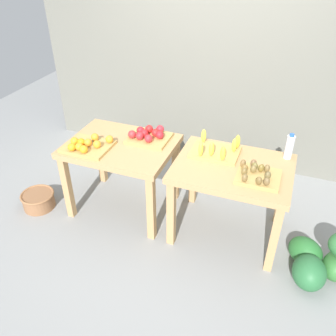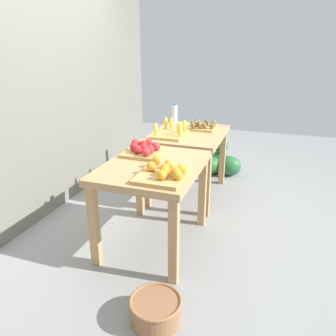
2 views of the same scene
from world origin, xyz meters
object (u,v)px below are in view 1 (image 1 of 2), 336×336
at_px(display_table_right, 232,177).
at_px(water_bottle, 289,147).
at_px(banana_crate, 216,150).
at_px(orange_bin, 87,145).
at_px(apple_bin, 148,136).
at_px(wicker_basket, 38,200).
at_px(watermelon_pile, 322,261).
at_px(display_table_left, 121,154).
at_px(kiwi_bin, 257,174).

height_order(display_table_right, water_bottle, water_bottle).
relative_size(display_table_right, banana_crate, 2.36).
xyz_separation_m(orange_bin, apple_bin, (0.47, 0.37, 0.01)).
relative_size(banana_crate, wicker_basket, 1.23).
bearing_deg(apple_bin, water_bottle, 5.70).
bearing_deg(watermelon_pile, water_bottle, 128.66).
xyz_separation_m(display_table_right, watermelon_pile, (0.88, -0.25, -0.49)).
xyz_separation_m(banana_crate, wicker_basket, (-1.80, -0.49, -0.73)).
distance_m(watermelon_pile, wicker_basket, 2.88).
height_order(display_table_left, kiwi_bin, kiwi_bin).
xyz_separation_m(orange_bin, wicker_basket, (-0.62, -0.16, -0.73)).
bearing_deg(display_table_right, water_bottle, 35.47).
bearing_deg(apple_bin, display_table_left, -141.97).
bearing_deg(wicker_basket, watermelon_pile, 1.95).
bearing_deg(water_bottle, banana_crate, -165.30).
distance_m(display_table_left, apple_bin, 0.33).
height_order(display_table_right, banana_crate, banana_crate).
distance_m(display_table_right, water_bottle, 0.58).
bearing_deg(display_table_right, orange_bin, -172.00).
relative_size(display_table_right, water_bottle, 4.21).
distance_m(display_table_right, kiwi_bin, 0.29).
relative_size(banana_crate, kiwi_bin, 1.22).
xyz_separation_m(display_table_right, water_bottle, (0.43, 0.31, 0.23)).
height_order(water_bottle, watermelon_pile, water_bottle).
relative_size(display_table_right, orange_bin, 2.33).
xyz_separation_m(display_table_left, banana_crate, (0.92, 0.14, 0.16)).
bearing_deg(display_table_right, watermelon_pile, -15.97).
bearing_deg(banana_crate, apple_bin, 177.33).
relative_size(display_table_left, banana_crate, 2.36).
bearing_deg(water_bottle, orange_bin, -164.47).
bearing_deg(kiwi_bin, water_bottle, 63.19).
distance_m(display_table_left, water_bottle, 1.60).
xyz_separation_m(banana_crate, kiwi_bin, (0.42, -0.26, -0.00)).
height_order(apple_bin, water_bottle, water_bottle).
height_order(display_table_left, display_table_right, same).
bearing_deg(water_bottle, display_table_right, -144.53).
height_order(watermelon_pile, wicker_basket, watermelon_pile).
bearing_deg(wicker_basket, banana_crate, 15.36).
bearing_deg(banana_crate, water_bottle, 14.70).
distance_m(apple_bin, water_bottle, 1.34).
bearing_deg(banana_crate, display_table_right, -35.98).
height_order(display_table_right, wicker_basket, display_table_right).
bearing_deg(wicker_basket, display_table_left, 21.86).
distance_m(display_table_right, orange_bin, 1.39).
height_order(banana_crate, water_bottle, water_bottle).
xyz_separation_m(banana_crate, watermelon_pile, (1.08, -0.39, -0.65)).
xyz_separation_m(orange_bin, kiwi_bin, (1.59, 0.08, -0.00)).
xyz_separation_m(orange_bin, banana_crate, (1.17, 0.34, 0.00)).
bearing_deg(water_bottle, watermelon_pile, -51.34).
xyz_separation_m(apple_bin, banana_crate, (0.70, -0.03, -0.00)).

